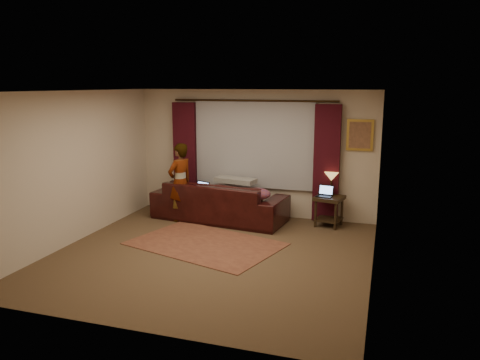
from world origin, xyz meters
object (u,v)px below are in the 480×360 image
(laptop_sofa, at_px, (199,188))
(tiffany_lamp, at_px, (331,183))
(laptop_table, at_px, (324,191))
(end_table, at_px, (329,211))
(sofa, at_px, (219,194))
(person, at_px, (180,182))

(laptop_sofa, height_order, tiffany_lamp, tiffany_lamp)
(laptop_sofa, relative_size, laptop_table, 1.12)
(laptop_sofa, height_order, end_table, laptop_sofa)
(sofa, xyz_separation_m, laptop_sofa, (-0.38, -0.16, 0.12))
(end_table, distance_m, laptop_table, 0.42)
(laptop_sofa, xyz_separation_m, person, (-0.35, -0.11, 0.12))
(tiffany_lamp, relative_size, person, 0.28)
(sofa, relative_size, person, 1.71)
(laptop_sofa, distance_m, laptop_table, 2.48)
(person, bearing_deg, end_table, 124.64)
(sofa, height_order, tiffany_lamp, sofa)
(sofa, height_order, person, person)
(laptop_table, relative_size, person, 0.20)
(laptop_sofa, height_order, person, person)
(person, bearing_deg, laptop_table, 123.90)
(tiffany_lamp, bearing_deg, end_table, -92.13)
(sofa, distance_m, tiffany_lamp, 2.22)
(sofa, xyz_separation_m, person, (-0.73, -0.28, 0.24))
(laptop_table, distance_m, person, 2.84)
(tiffany_lamp, bearing_deg, laptop_table, -115.06)
(laptop_sofa, bearing_deg, tiffany_lamp, 33.99)
(end_table, relative_size, person, 0.38)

